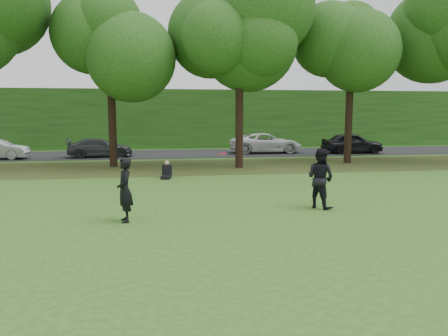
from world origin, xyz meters
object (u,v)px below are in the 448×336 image
player_left (125,190)px  frisbee (222,154)px  seated_person (167,172)px  player_right (320,178)px

player_left → frisbee: (2.90, 0.69, 0.92)m
player_left → seated_person: bearing=159.7°
player_right → player_left: bearing=63.7°
player_left → frisbee: size_ratio=5.73×
player_right → seated_person: bearing=-0.9°
player_left → player_right: bearing=87.6°
player_left → frisbee: frisbee is taller
player_left → player_right: (6.14, 0.87, 0.06)m
seated_person → frisbee: bearing=-65.5°
player_left → seated_person: size_ratio=2.21×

